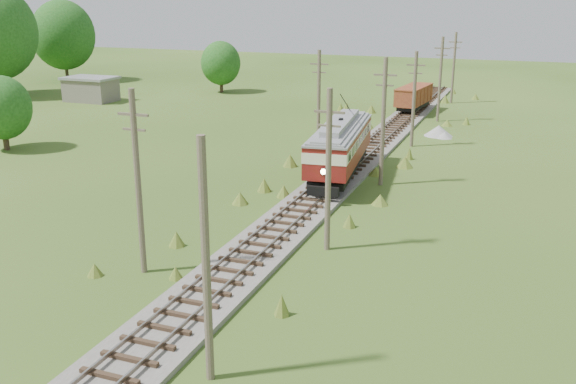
% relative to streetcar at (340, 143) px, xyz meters
% --- Properties ---
extents(railbed_main, '(3.60, 96.00, 0.57)m').
position_rel_streetcar_xyz_m(railbed_main, '(-0.00, 2.56, -2.50)').
color(railbed_main, '#605B54').
rests_on(railbed_main, ground).
extents(streetcar, '(4.43, 12.86, 5.82)m').
position_rel_streetcar_xyz_m(streetcar, '(0.00, 0.00, 0.00)').
color(streetcar, black).
rests_on(streetcar, ground).
extents(gondola, '(3.22, 7.80, 2.52)m').
position_rel_streetcar_xyz_m(gondola, '(-0.00, 29.71, -0.77)').
color(gondola, black).
rests_on(gondola, ground).
extents(gravel_pile, '(2.82, 2.99, 1.02)m').
position_rel_streetcar_xyz_m(gravel_pile, '(4.71, 17.83, -2.21)').
color(gravel_pile, gray).
rests_on(gravel_pile, ground).
extents(utility_pole_r_1, '(0.30, 0.30, 8.80)m').
position_rel_streetcar_xyz_m(utility_pole_r_1, '(3.10, -26.44, 1.71)').
color(utility_pole_r_1, brown).
rests_on(utility_pole_r_1, ground).
extents(utility_pole_r_2, '(1.60, 0.30, 8.60)m').
position_rel_streetcar_xyz_m(utility_pole_r_2, '(3.30, -13.44, 1.73)').
color(utility_pole_r_2, brown).
rests_on(utility_pole_r_2, ground).
extents(utility_pole_r_3, '(1.60, 0.30, 9.00)m').
position_rel_streetcar_xyz_m(utility_pole_r_3, '(3.20, -0.44, 1.94)').
color(utility_pole_r_3, brown).
rests_on(utility_pole_r_3, ground).
extents(utility_pole_r_4, '(1.60, 0.30, 8.40)m').
position_rel_streetcar_xyz_m(utility_pole_r_4, '(3.00, 12.56, 1.63)').
color(utility_pole_r_4, brown).
rests_on(utility_pole_r_4, ground).
extents(utility_pole_r_5, '(1.60, 0.30, 8.90)m').
position_rel_streetcar_xyz_m(utility_pole_r_5, '(3.40, 25.56, 1.88)').
color(utility_pole_r_5, brown).
rests_on(utility_pole_r_5, ground).
extents(utility_pole_r_6, '(1.60, 0.30, 8.70)m').
position_rel_streetcar_xyz_m(utility_pole_r_6, '(3.20, 38.56, 1.78)').
color(utility_pole_r_6, brown).
rests_on(utility_pole_r_6, ground).
extents(utility_pole_l_a, '(1.60, 0.30, 9.00)m').
position_rel_streetcar_xyz_m(utility_pole_l_a, '(-4.20, -19.44, 1.94)').
color(utility_pole_l_a, brown).
rests_on(utility_pole_l_a, ground).
extents(utility_pole_l_b, '(1.60, 0.30, 8.60)m').
position_rel_streetcar_xyz_m(utility_pole_l_b, '(-4.50, 8.56, 1.73)').
color(utility_pole_l_b, brown).
rests_on(utility_pole_l_b, ground).
extents(tree_left_5, '(9.66, 9.66, 12.44)m').
position_rel_streetcar_xyz_m(tree_left_5, '(-56.00, 38.56, 4.43)').
color(tree_left_5, '#38281C').
rests_on(tree_left_5, ground).
extents(tree_mid_a, '(5.46, 5.46, 7.03)m').
position_rel_streetcar_xyz_m(tree_mid_a, '(-28.00, 36.56, 1.33)').
color(tree_mid_a, '#38281C').
rests_on(tree_mid_a, ground).
extents(tree_mid_c, '(5.04, 5.04, 6.49)m').
position_rel_streetcar_xyz_m(tree_mid_c, '(-30.00, -1.44, 1.02)').
color(tree_mid_c, '#38281C').
rests_on(tree_mid_c, ground).
extents(shed, '(6.40, 4.40, 3.10)m').
position_rel_streetcar_xyz_m(shed, '(-40.00, 23.56, -1.12)').
color(shed, slate).
rests_on(shed, ground).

